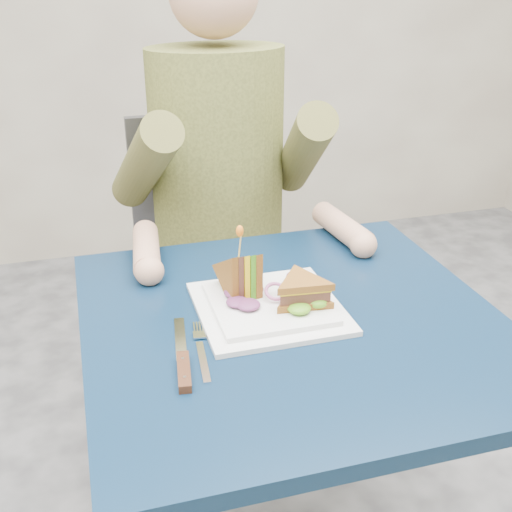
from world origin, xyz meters
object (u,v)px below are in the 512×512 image
object	(u,v)px
sandwich_flat	(302,291)
sandwich_upright	(240,277)
plate	(269,306)
table	(292,354)
knife	(183,365)
chair	(213,255)
fork	(202,352)
diner	(219,138)

from	to	relation	value
sandwich_flat	sandwich_upright	world-z (taller)	sandwich_upright
plate	sandwich_upright	size ratio (longest dim) A/B	2.00
table	knife	xyz separation A→B (m)	(-0.22, -0.10, 0.09)
chair	sandwich_upright	world-z (taller)	chair
plate	fork	distance (m)	0.18
table	sandwich_upright	world-z (taller)	sandwich_upright
chair	sandwich_flat	size ratio (longest dim) A/B	7.02
sandwich_upright	knife	world-z (taller)	sandwich_upright
diner	plate	xyz separation A→B (m)	(-0.04, -0.55, -0.18)
chair	sandwich_flat	bearing A→B (deg)	-88.38
table	knife	distance (m)	0.26
sandwich_flat	sandwich_upright	xyz separation A→B (m)	(-0.10, 0.07, 0.01)
table	fork	size ratio (longest dim) A/B	4.18
sandwich_flat	knife	distance (m)	0.27
sandwich_flat	fork	world-z (taller)	sandwich_flat
sandwich_upright	sandwich_flat	bearing A→B (deg)	-35.86
sandwich_flat	knife	bearing A→B (deg)	-154.92
sandwich_upright	knife	bearing A→B (deg)	-128.03
sandwich_upright	fork	size ratio (longest dim) A/B	0.72
plate	sandwich_upright	bearing A→B (deg)	132.93
chair	knife	bearing A→B (deg)	-105.44
plate	sandwich_flat	xyz separation A→B (m)	(0.05, -0.02, 0.04)
knife	chair	bearing A→B (deg)	74.56
table	fork	bearing A→B (deg)	-159.37
knife	sandwich_upright	bearing A→B (deg)	51.97
chair	diner	xyz separation A→B (m)	(-0.00, -0.11, 0.37)
diner	fork	size ratio (longest dim) A/B	4.15
table	plate	distance (m)	0.10
fork	diner	bearing A→B (deg)	74.29
table	sandwich_upright	bearing A→B (deg)	134.09
diner	sandwich_flat	world-z (taller)	diner
chair	sandwich_upright	bearing A→B (deg)	-97.20
diner	knife	distance (m)	0.74
table	diner	distance (m)	0.64
sandwich_upright	table	bearing A→B (deg)	-45.91
sandwich_flat	sandwich_upright	bearing A→B (deg)	144.14
chair	plate	bearing A→B (deg)	-93.10
chair	diner	distance (m)	0.39
chair	sandwich_upright	distance (m)	0.66
plate	knife	bearing A→B (deg)	-143.36
diner	sandwich_flat	distance (m)	0.59
chair	knife	distance (m)	0.85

